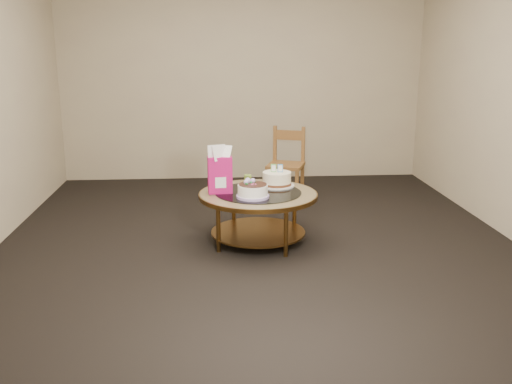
{
  "coord_description": "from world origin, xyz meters",
  "views": [
    {
      "loc": [
        -0.37,
        -4.7,
        1.7
      ],
      "look_at": [
        -0.02,
        0.02,
        0.45
      ],
      "focal_mm": 40.0,
      "sensor_mm": 36.0,
      "label": 1
    }
  ],
  "objects": [
    {
      "name": "ground",
      "position": [
        0.0,
        0.0,
        0.0
      ],
      "size": [
        5.0,
        5.0,
        0.0
      ],
      "primitive_type": "plane",
      "color": "black",
      "rests_on": "ground"
    },
    {
      "name": "pillar_candle",
      "position": [
        -0.07,
        0.28,
        0.49
      ],
      "size": [
        0.13,
        0.13,
        0.1
      ],
      "rotation": [
        0.0,
        0.0,
        0.25
      ],
      "color": "#D9CA59",
      "rests_on": "coffee_table"
    },
    {
      "name": "dining_chair",
      "position": [
        0.42,
        1.38,
        0.41
      ],
      "size": [
        0.47,
        0.47,
        0.8
      ],
      "rotation": [
        0.0,
        0.0,
        -0.34
      ],
      "color": "brown",
      "rests_on": "ground"
    },
    {
      "name": "room_walls",
      "position": [
        0.0,
        0.0,
        1.54
      ],
      "size": [
        4.52,
        5.02,
        2.61
      ],
      "color": "tan",
      "rests_on": "ground"
    },
    {
      "name": "gift_bag",
      "position": [
        -0.32,
        0.01,
        0.66
      ],
      "size": [
        0.21,
        0.16,
        0.4
      ],
      "rotation": [
        0.0,
        0.0,
        0.08
      ],
      "color": "#C0126F",
      "rests_on": "coffee_table"
    },
    {
      "name": "decorated_cake",
      "position": [
        -0.06,
        -0.17,
        0.51
      ],
      "size": [
        0.27,
        0.27,
        0.16
      ],
      "rotation": [
        0.0,
        0.0,
        -0.35
      ],
      "color": "#B79CDC",
      "rests_on": "coffee_table"
    },
    {
      "name": "cream_cake",
      "position": [
        0.18,
        0.2,
        0.52
      ],
      "size": [
        0.31,
        0.31,
        0.2
      ],
      "rotation": [
        0.0,
        0.0,
        -0.13
      ],
      "color": "white",
      "rests_on": "coffee_table"
    },
    {
      "name": "coffee_table",
      "position": [
        0.0,
        -0.0,
        0.38
      ],
      "size": [
        1.02,
        1.02,
        0.46
      ],
      "color": "brown",
      "rests_on": "ground"
    }
  ]
}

